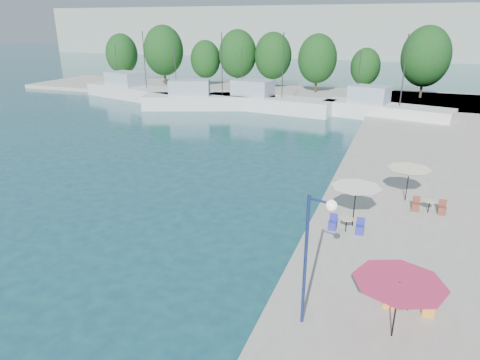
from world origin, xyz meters
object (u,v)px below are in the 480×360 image
at_px(trawler_01, 136,91).
at_px(trawler_03, 267,102).
at_px(trawler_04, 383,110).
at_px(umbrella_cream, 409,172).
at_px(trawler_02, 206,100).
at_px(umbrella_pink, 399,289).
at_px(umbrella_white, 356,191).
at_px(street_lamp, 315,239).

xyz_separation_m(trawler_01, trawler_03, (21.40, -1.81, 0.00)).
distance_m(trawler_04, umbrella_cream, 27.34).
bearing_deg(trawler_02, umbrella_pink, -78.34).
height_order(trawler_02, umbrella_white, trawler_02).
relative_size(trawler_01, umbrella_pink, 6.26).
bearing_deg(trawler_04, umbrella_cream, -69.88).
xyz_separation_m(trawler_03, umbrella_white, (15.12, -32.31, 1.55)).
relative_size(trawler_01, trawler_04, 1.27).
distance_m(umbrella_white, umbrella_cream, 5.42).
relative_size(trawler_03, umbrella_white, 6.57).
height_order(trawler_01, umbrella_white, trawler_01).
bearing_deg(umbrella_pink, umbrella_cream, 89.13).
distance_m(trawler_04, umbrella_pink, 40.34).
height_order(trawler_03, street_lamp, trawler_03).
bearing_deg(umbrella_pink, trawler_01, 132.52).
distance_m(trawler_02, umbrella_white, 38.56).
bearing_deg(trawler_04, street_lamp, -76.25).
height_order(trawler_04, umbrella_pink, trawler_04).
bearing_deg(umbrella_white, umbrella_pink, -74.00).
xyz_separation_m(trawler_02, street_lamp, (22.79, -39.53, 3.02)).
bearing_deg(umbrella_pink, trawler_04, 94.07).
distance_m(trawler_03, umbrella_white, 35.71).
relative_size(trawler_01, trawler_02, 1.09).
bearing_deg(umbrella_cream, trawler_01, 143.10).
bearing_deg(trawler_04, umbrella_pink, -72.25).
height_order(trawler_03, umbrella_white, trawler_03).
bearing_deg(umbrella_cream, trawler_03, 122.74).
xyz_separation_m(trawler_04, street_lamp, (0.05, -40.67, 3.02)).
distance_m(umbrella_white, street_lamp, 8.91).
xyz_separation_m(umbrella_pink, street_lamp, (-2.81, -0.46, 1.54)).
bearing_deg(umbrella_white, trawler_01, 136.95).
relative_size(trawler_03, street_lamp, 3.42).
bearing_deg(umbrella_cream, umbrella_white, -118.51).
relative_size(umbrella_white, street_lamp, 0.52).
xyz_separation_m(trawler_03, street_lamp, (14.70, -41.08, 3.02)).
bearing_deg(umbrella_cream, trawler_02, 134.79).
xyz_separation_m(trawler_01, umbrella_white, (36.52, -34.12, 1.55)).
relative_size(trawler_02, umbrella_pink, 5.76).
height_order(umbrella_white, street_lamp, street_lamp).
distance_m(trawler_04, umbrella_white, 31.93).
height_order(trawler_01, street_lamp, trawler_01).
xyz_separation_m(umbrella_white, street_lamp, (-0.43, -8.78, 1.47)).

